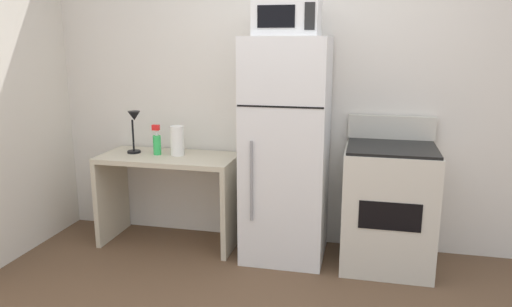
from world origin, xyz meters
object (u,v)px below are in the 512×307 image
(spray_bottle, at_px, (157,143))
(desk_lamp, at_px, (134,125))
(desk, at_px, (169,183))
(microwave, at_px, (287,17))
(paper_towel_roll, at_px, (177,141))
(oven_range, at_px, (388,206))
(refrigerator, at_px, (286,151))

(spray_bottle, bearing_deg, desk_lamp, 179.30)
(desk, relative_size, spray_bottle, 4.46)
(desk, height_order, microwave, microwave)
(paper_towel_roll, bearing_deg, oven_range, -2.10)
(paper_towel_roll, bearing_deg, desk_lamp, -177.78)
(desk_lamp, relative_size, paper_towel_roll, 1.47)
(desk_lamp, xyz_separation_m, oven_range, (2.05, -0.05, -0.52))
(desk_lamp, relative_size, microwave, 0.77)
(refrigerator, relative_size, oven_range, 1.54)
(paper_towel_roll, bearing_deg, refrigerator, -3.53)
(desk, xyz_separation_m, oven_range, (1.75, -0.03, -0.05))
(microwave, distance_m, oven_range, 1.56)
(desk_lamp, xyz_separation_m, refrigerator, (1.27, -0.04, -0.14))
(desk, xyz_separation_m, microwave, (0.97, -0.05, 1.30))
(paper_towel_roll, bearing_deg, desk, -158.52)
(refrigerator, xyz_separation_m, oven_range, (0.78, -0.01, -0.38))
(spray_bottle, bearing_deg, paper_towel_roll, 5.55)
(refrigerator, distance_m, oven_range, 0.86)
(oven_range, bearing_deg, microwave, -178.88)
(desk, bearing_deg, spray_bottle, 173.39)
(spray_bottle, bearing_deg, desk, -6.61)
(oven_range, bearing_deg, desk_lamp, 178.67)
(spray_bottle, xyz_separation_m, oven_range, (1.85, -0.05, -0.38))
(microwave, relative_size, oven_range, 0.42)
(desk_lamp, height_order, spray_bottle, desk_lamp)
(desk, distance_m, desk_lamp, 0.56)
(desk, relative_size, oven_range, 1.01)
(desk, distance_m, oven_range, 1.75)
(spray_bottle, height_order, oven_range, oven_range)
(paper_towel_roll, xyz_separation_m, oven_range, (1.68, -0.06, -0.40))
(spray_bottle, xyz_separation_m, paper_towel_roll, (0.17, 0.02, 0.02))
(paper_towel_roll, relative_size, oven_range, 0.22)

